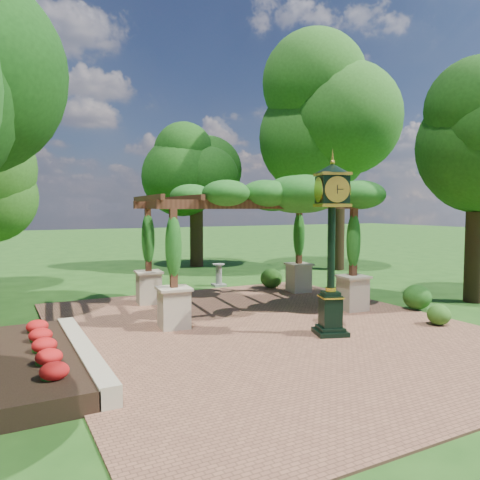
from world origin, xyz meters
name	(u,v)px	position (x,y,z in m)	size (l,w,h in m)	color
ground	(290,340)	(0.00, 0.00, 0.00)	(120.00, 120.00, 0.00)	#1E4714
brick_plaza	(268,329)	(0.00, 1.00, 0.02)	(10.00, 12.00, 0.04)	brown
border_wall	(83,354)	(-4.60, 0.50, 0.20)	(0.35, 5.00, 0.40)	#C6B793
flower_bed	(34,362)	(-5.50, 0.50, 0.18)	(1.50, 5.00, 0.36)	red
pedestal_clock	(332,232)	(1.05, -0.19, 2.51)	(1.05, 1.05, 4.19)	black
pergola	(247,202)	(0.81, 3.55, 3.27)	(6.71, 4.60, 3.99)	#C5B292
sundial	(219,276)	(1.75, 7.59, 0.39)	(0.53, 0.53, 0.89)	gray
shrub_front	(439,315)	(4.14, -0.80, 0.31)	(0.60, 0.60, 0.54)	#2C5C1A
shrub_mid	(417,297)	(5.13, 0.79, 0.41)	(0.83, 0.83, 0.75)	#1E5016
shrub_back	(271,278)	(3.22, 6.03, 0.41)	(0.83, 0.83, 0.75)	#275A1A
tree_north	(196,167)	(3.39, 13.77, 5.22)	(3.80, 3.80, 7.64)	#362615
tree_east_far	(338,114)	(9.11, 9.38, 7.71)	(5.91, 5.91, 11.21)	black
tree_east_near	(479,141)	(7.86, 0.86, 5.24)	(3.73, 3.73, 7.65)	#382616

